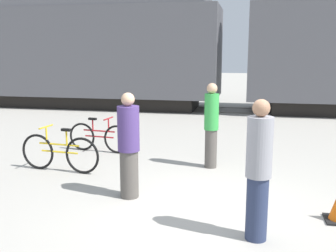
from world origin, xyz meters
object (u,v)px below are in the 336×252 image
at_px(freight_train, 234,37).
at_px(bicycle_maroon, 99,137).
at_px(bicycle_yellow, 59,153).
at_px(person_in_grey, 258,170).
at_px(person_in_green, 211,125).
at_px(person_in_purple, 129,146).

height_order(freight_train, bicycle_maroon, freight_train).
xyz_separation_m(bicycle_yellow, person_in_grey, (3.88, -2.22, 0.54)).
bearing_deg(bicycle_yellow, person_in_grey, -29.74).
height_order(freight_train, person_in_grey, freight_train).
bearing_deg(person_in_green, freight_train, -154.30).
relative_size(freight_train, person_in_purple, 29.09).
distance_m(freight_train, person_in_green, 8.63).
distance_m(freight_train, bicycle_maroon, 8.55).
bearing_deg(person_in_purple, person_in_grey, 69.00).
xyz_separation_m(freight_train, bicycle_maroon, (-2.87, -7.61, -2.63)).
bearing_deg(bicycle_yellow, bicycle_maroon, 83.09).
height_order(bicycle_yellow, person_in_grey, person_in_grey).
bearing_deg(bicycle_maroon, person_in_grey, -46.57).
relative_size(person_in_purple, person_in_green, 0.99).
bearing_deg(bicycle_yellow, person_in_purple, -31.15).
distance_m(freight_train, person_in_purple, 10.67).
relative_size(freight_train, person_in_green, 28.82).
relative_size(bicycle_maroon, person_in_purple, 0.93).
xyz_separation_m(freight_train, person_in_grey, (0.81, -11.50, -2.06)).
bearing_deg(person_in_grey, person_in_green, -80.82).
height_order(person_in_green, person_in_grey, person_in_grey).
xyz_separation_m(person_in_purple, person_in_green, (1.17, 2.00, 0.03)).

